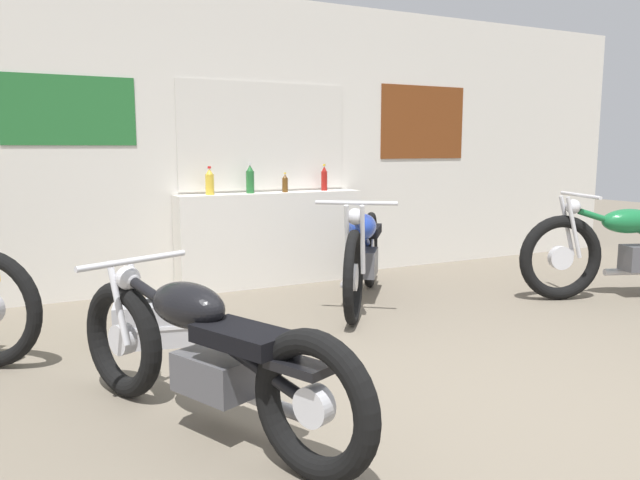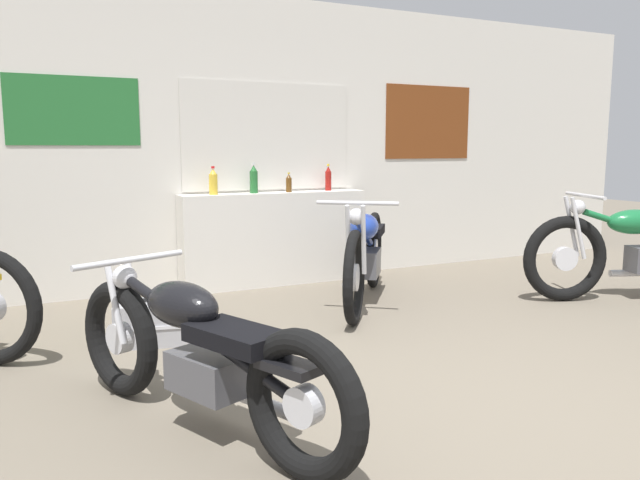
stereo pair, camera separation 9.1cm
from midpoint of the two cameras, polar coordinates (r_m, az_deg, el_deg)
name	(u,v)px [view 2 (the right image)]	position (r m, az deg, el deg)	size (l,w,h in m)	color
ground_plane	(500,420)	(3.38, 16.93, -15.49)	(24.00, 24.00, 0.00)	#706656
wall_back	(251,142)	(6.23, -5.94, 8.89)	(10.00, 0.07, 2.80)	silver
sill_counter	(275,239)	(6.20, -3.73, 0.13)	(1.88, 0.28, 0.92)	silver
bottle_leftmost	(213,182)	(5.91, -9.30, 5.25)	(0.08, 0.08, 0.27)	gold
bottle_left_center	(254,180)	(6.06, -5.65, 5.52)	(0.08, 0.08, 0.30)	#23662D
bottle_center	(289,183)	(6.18, -2.45, 5.19)	(0.06, 0.06, 0.19)	#5B3814
bottle_right_center	(328,179)	(6.41, 1.17, 5.62)	(0.06, 0.06, 0.27)	maroon
motorcycle_blue	(365,253)	(5.42, 4.63, -1.21)	(1.31, 1.68, 0.94)	black
motorcycle_black	(198,353)	(3.05, -10.23, -10.14)	(0.95, 1.90, 0.79)	black
hard_case_silver	(155,322)	(4.52, -14.33, -7.28)	(0.59, 0.42, 0.32)	#9E9EA3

